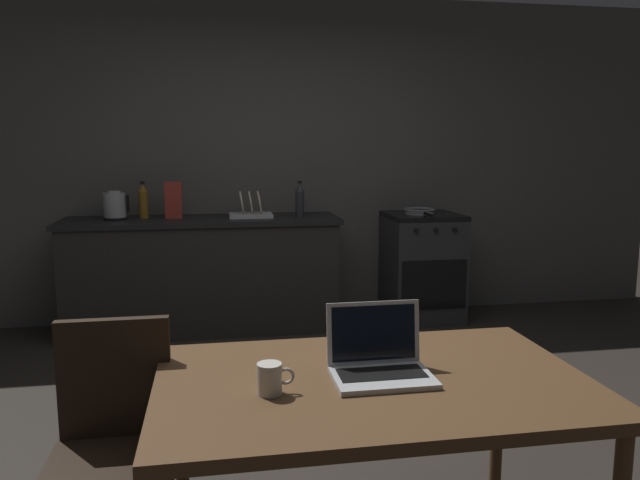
% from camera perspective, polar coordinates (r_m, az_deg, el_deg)
% --- Properties ---
extents(ground_plane, '(12.00, 12.00, 0.00)m').
position_cam_1_polar(ground_plane, '(3.21, 0.80, -18.44)').
color(ground_plane, '#2D2823').
extents(back_wall, '(6.40, 0.10, 2.70)m').
position_cam_1_polar(back_wall, '(5.27, -0.84, 7.51)').
color(back_wall, '#55534F').
rests_on(back_wall, ground_plane).
extents(kitchen_counter, '(2.16, 0.64, 0.91)m').
position_cam_1_polar(kitchen_counter, '(4.96, -10.86, -3.14)').
color(kitchen_counter, '#282623').
rests_on(kitchen_counter, ground_plane).
extents(stove_oven, '(0.60, 0.62, 0.91)m').
position_cam_1_polar(stove_oven, '(5.25, 9.53, -2.47)').
color(stove_oven, '#2D2D30').
rests_on(stove_oven, ground_plane).
extents(dining_table, '(1.40, 0.89, 0.73)m').
position_cam_1_polar(dining_table, '(2.06, 4.95, -14.39)').
color(dining_table, brown).
rests_on(dining_table, ground_plane).
extents(chair, '(0.40, 0.40, 0.89)m').
position_cam_1_polar(chair, '(2.25, -18.87, -17.01)').
color(chair, '#2D2116').
rests_on(chair, ground_plane).
extents(laptop, '(0.32, 0.25, 0.23)m').
position_cam_1_polar(laptop, '(2.03, 5.61, -11.35)').
color(laptop, silver).
rests_on(laptop, dining_table).
extents(electric_kettle, '(0.20, 0.17, 0.22)m').
position_cam_1_polar(electric_kettle, '(4.94, -18.69, 3.04)').
color(electric_kettle, black).
rests_on(electric_kettle, kitchen_counter).
extents(bottle, '(0.07, 0.07, 0.29)m').
position_cam_1_polar(bottle, '(4.87, -1.91, 3.77)').
color(bottle, '#2D2D33').
rests_on(bottle, kitchen_counter).
extents(frying_pan, '(0.26, 0.43, 0.05)m').
position_cam_1_polar(frying_pan, '(5.14, 9.34, 2.69)').
color(frying_pan, gray).
rests_on(frying_pan, stove_oven).
extents(coffee_mug, '(0.11, 0.08, 0.10)m').
position_cam_1_polar(coffee_mug, '(1.89, -4.68, -12.83)').
color(coffee_mug, silver).
rests_on(coffee_mug, dining_table).
extents(cereal_box, '(0.13, 0.05, 0.29)m').
position_cam_1_polar(cereal_box, '(4.90, -13.58, 3.65)').
color(cereal_box, '#B2382D').
rests_on(cereal_box, kitchen_counter).
extents(dish_rack, '(0.34, 0.26, 0.21)m').
position_cam_1_polar(dish_rack, '(4.89, -6.52, 2.70)').
color(dish_rack, silver).
rests_on(dish_rack, kitchen_counter).
extents(bottle_b, '(0.07, 0.07, 0.29)m').
position_cam_1_polar(bottle_b, '(4.98, -16.25, 3.55)').
color(bottle_b, '#8C601E').
rests_on(bottle_b, kitchen_counter).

